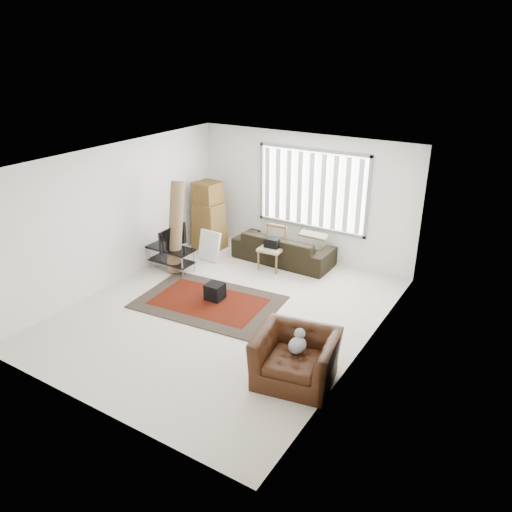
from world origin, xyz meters
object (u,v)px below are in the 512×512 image
(moving_boxes, at_px, (209,218))
(side_chair, at_px, (272,246))
(sofa, at_px, (283,244))
(armchair, at_px, (296,354))
(tv_stand, at_px, (171,254))

(moving_boxes, relative_size, side_chair, 1.70)
(sofa, distance_m, side_chair, 0.45)
(moving_boxes, height_order, sofa, moving_boxes)
(armchair, bearing_deg, side_chair, 114.24)
(moving_boxes, height_order, side_chair, moving_boxes)
(sofa, relative_size, side_chair, 2.38)
(tv_stand, relative_size, side_chair, 1.10)
(moving_boxes, distance_m, sofa, 1.86)
(moving_boxes, bearing_deg, tv_stand, -88.18)
(tv_stand, distance_m, sofa, 2.40)
(tv_stand, relative_size, moving_boxes, 0.64)
(moving_boxes, bearing_deg, side_chair, -7.19)
(tv_stand, bearing_deg, armchair, -26.11)
(moving_boxes, xyz_separation_m, armchair, (3.96, -3.32, -0.30))
(tv_stand, distance_m, side_chair, 2.11)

